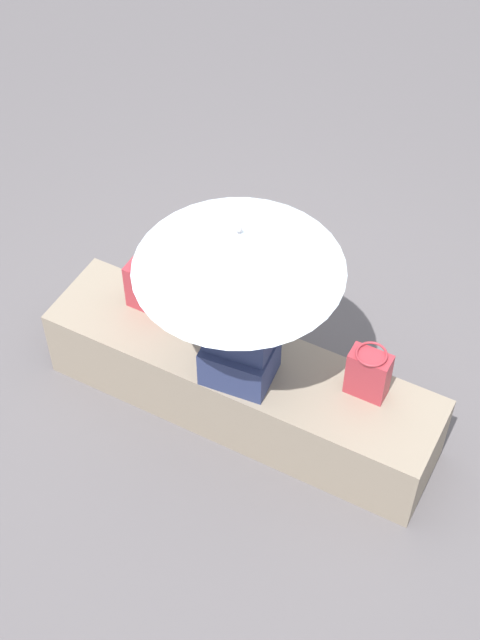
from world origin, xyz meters
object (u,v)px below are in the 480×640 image
person_seated (239,323)px  handbag_black (368,373)px  parasol (239,250)px  tote_bag_canvas (151,288)px

person_seated → handbag_black: person_seated is taller
parasol → tote_bag_canvas: 0.96m
handbag_black → tote_bag_canvas: handbag_black is taller
parasol → handbag_black: size_ratio=3.35×
person_seated → tote_bag_canvas: (-0.63, 0.19, -0.24)m
person_seated → parasol: parasol is taller
parasol → handbag_black: bearing=17.3°
person_seated → parasol: (-0.01, 0.01, 0.47)m
person_seated → tote_bag_canvas: size_ratio=3.05×
parasol → tote_bag_canvas: parasol is taller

